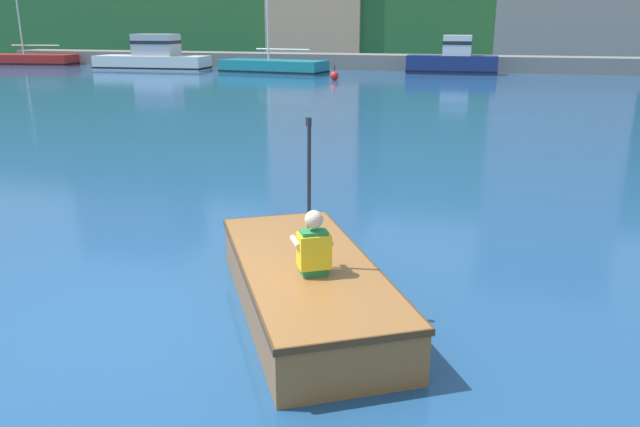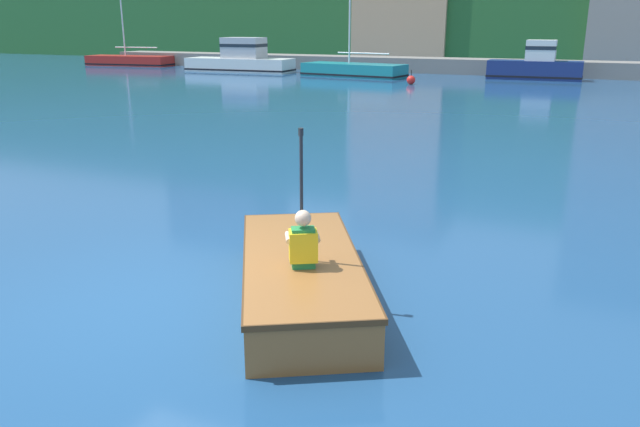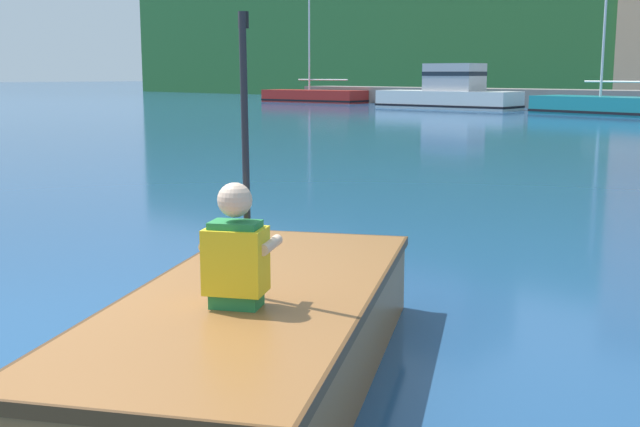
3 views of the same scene
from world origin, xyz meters
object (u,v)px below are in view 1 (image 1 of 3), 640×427
rowboat_foreground (305,282)px  person_paddler (314,245)px  moored_boat_dock_west_end (153,57)px  moored_boat_dock_east_end (273,67)px  moored_boat_dock_center_far (453,61)px  channel_buoy (334,76)px  moored_boat_dock_east_inner (29,60)px

rowboat_foreground → person_paddler: size_ratio=2.38×
moored_boat_dock_west_end → person_paddler: (19.07, -29.92, 0.06)m
moored_boat_dock_east_end → rowboat_foreground: 30.97m
moored_boat_dock_center_far → channel_buoy: 7.83m
moored_boat_dock_east_end → moored_boat_dock_center_far: bearing=12.3°
moored_boat_dock_east_end → person_paddler: (11.03, -29.32, 0.45)m
rowboat_foreground → channel_buoy: 26.33m
moored_boat_dock_center_far → moored_boat_dock_east_inner: 28.67m
moored_boat_dock_east_inner → channel_buoy: 23.98m
moored_boat_dock_east_end → channel_buoy: bearing=-37.4°
person_paddler → moored_boat_dock_east_end: bearing=110.6°
rowboat_foreground → person_paddler: person_paddler is taller
moored_boat_dock_east_inner → channel_buoy: size_ratio=9.23×
rowboat_foreground → moored_boat_dock_east_inner: bearing=133.3°
person_paddler → channel_buoy: 26.68m
rowboat_foreground → channel_buoy: (-6.34, 25.56, -0.07)m
moored_boat_dock_east_end → rowboat_foreground: size_ratio=1.86×
moored_boat_dock_center_far → channel_buoy: bearing=-133.9°
moored_boat_dock_west_end → moored_boat_dock_center_far: size_ratio=1.41×
moored_boat_dock_west_end → rowboat_foreground: size_ratio=2.09×
person_paddler → channel_buoy: bearing=104.1°
moored_boat_dock_west_end → moored_boat_dock_east_inner: bearing=170.4°
moored_boat_dock_west_end → moored_boat_dock_center_far: moored_boat_dock_west_end is taller
channel_buoy → rowboat_foreground: bearing=-76.1°
moored_boat_dock_center_far → moored_boat_dock_east_inner: (-28.67, 0.23, -0.38)m
moored_boat_dock_east_end → moored_boat_dock_west_end: bearing=175.7°
channel_buoy → person_paddler: bearing=-75.9°
moored_boat_dock_east_inner → moored_boat_dock_east_end: 18.89m
person_paddler → channel_buoy: person_paddler is taller
moored_boat_dock_east_inner → moored_boat_dock_east_end: size_ratio=1.05×
moored_boat_dock_east_end → channel_buoy: moored_boat_dock_east_end is taller
moored_boat_dock_west_end → moored_boat_dock_east_end: 8.07m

